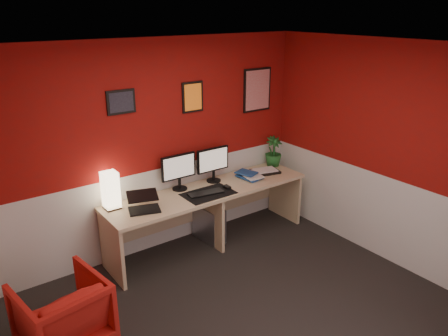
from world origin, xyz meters
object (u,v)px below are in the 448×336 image
(laptop, at_px, (144,201))
(zen_tray, at_px, (265,171))
(monitor_left, at_px, (179,167))
(pc_tower, at_px, (209,223))
(monitor_right, at_px, (213,159))
(armchair, at_px, (62,314))
(potted_plant, at_px, (273,152))
(shoji_lamp, at_px, (111,191))
(desk, at_px, (209,217))

(laptop, height_order, zen_tray, laptop)
(monitor_left, bearing_deg, pc_tower, -21.14)
(monitor_right, bearing_deg, armchair, -157.95)
(monitor_left, bearing_deg, potted_plant, -1.48)
(shoji_lamp, height_order, monitor_left, monitor_left)
(laptop, relative_size, monitor_left, 0.57)
(monitor_left, bearing_deg, zen_tray, -8.54)
(monitor_right, distance_m, pc_tower, 0.82)
(shoji_lamp, xyz_separation_m, armchair, (-0.87, -0.90, -0.61))
(monitor_right, xyz_separation_m, zen_tray, (0.73, -0.15, -0.28))
(laptop, bearing_deg, potted_plant, 24.93)
(monitor_left, xyz_separation_m, armchair, (-1.74, -0.92, -0.70))
(desk, relative_size, laptop, 7.88)
(monitor_left, xyz_separation_m, monitor_right, (0.48, -0.03, 0.00))
(potted_plant, height_order, pc_tower, potted_plant)
(pc_tower, bearing_deg, shoji_lamp, 170.59)
(zen_tray, bearing_deg, armchair, -165.82)
(laptop, bearing_deg, monitor_right, 31.51)
(laptop, relative_size, pc_tower, 0.73)
(armchair, bearing_deg, pc_tower, -167.77)
(armchair, bearing_deg, monitor_left, -160.82)
(shoji_lamp, bearing_deg, potted_plant, -0.34)
(laptop, distance_m, monitor_left, 0.70)
(laptop, xyz_separation_m, zen_tray, (1.82, 0.10, -0.09))
(zen_tray, relative_size, armchair, 0.50)
(pc_tower, relative_size, armchair, 0.64)
(shoji_lamp, relative_size, potted_plant, 0.97)
(monitor_left, height_order, pc_tower, monitor_left)
(shoji_lamp, relative_size, zen_tray, 1.14)
(desk, distance_m, monitor_right, 0.71)
(laptop, bearing_deg, zen_tray, 21.45)
(shoji_lamp, xyz_separation_m, potted_plant, (2.34, -0.01, 0.01))
(desk, distance_m, shoji_lamp, 1.29)
(potted_plant, bearing_deg, armchair, -164.55)
(desk, distance_m, armchair, 2.13)
(zen_tray, bearing_deg, pc_tower, 176.51)
(laptop, bearing_deg, shoji_lamp, 152.71)
(monitor_right, height_order, potted_plant, monitor_right)
(monitor_right, bearing_deg, laptop, -166.64)
(shoji_lamp, bearing_deg, laptop, -45.44)
(zen_tray, bearing_deg, monitor_right, 167.98)
(shoji_lamp, relative_size, laptop, 1.21)
(monitor_left, bearing_deg, shoji_lamp, -178.41)
(monitor_left, bearing_deg, armchair, -151.98)
(zen_tray, xyz_separation_m, pc_tower, (-0.87, 0.05, -0.52))
(shoji_lamp, xyz_separation_m, zen_tray, (2.07, -0.16, -0.18))
(potted_plant, bearing_deg, laptop, -173.22)
(shoji_lamp, distance_m, zen_tray, 2.09)
(monitor_left, height_order, monitor_right, same)
(monitor_left, bearing_deg, monitor_right, -3.16)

